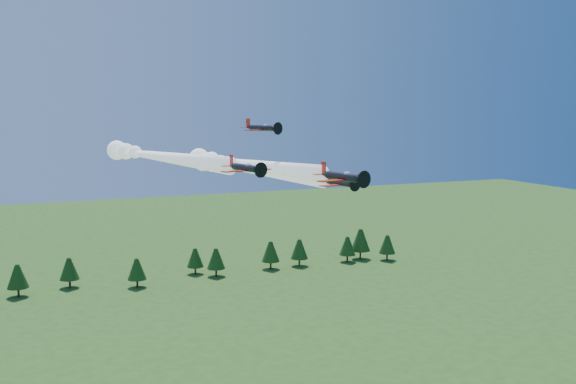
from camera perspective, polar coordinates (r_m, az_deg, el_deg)
name	(u,v)px	position (r m, az deg, el deg)	size (l,w,h in m)	color
plane_lead	(242,164)	(107.24, -4.07, 2.53)	(15.19, 45.77, 3.70)	black
plane_left	(155,156)	(111.04, -11.72, 3.18)	(16.37, 49.75, 3.70)	black
plane_right	(244,168)	(121.78, -3.91, 2.14)	(14.61, 51.46, 3.70)	black
plane_slot	(262,128)	(98.92, -2.30, 5.71)	(6.72, 7.53, 2.39)	black
treeline	(159,261)	(201.32, -11.40, -6.05)	(168.20, 15.29, 11.12)	#382314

